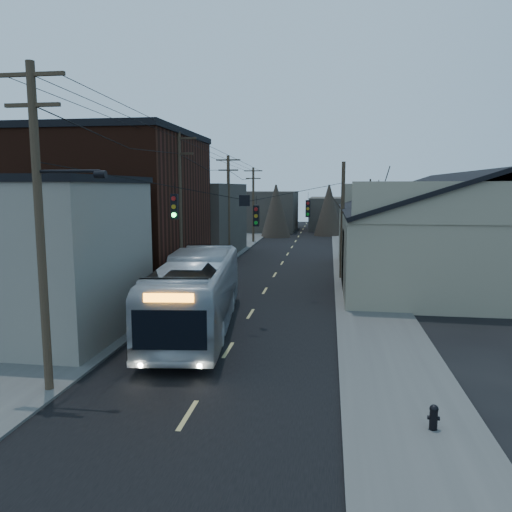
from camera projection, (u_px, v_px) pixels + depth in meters
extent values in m
plane|color=black|center=(166.00, 451.00, 12.82)|extent=(160.00, 160.00, 0.00)
cube|color=black|center=(280.00, 267.00, 42.22)|extent=(9.00, 110.00, 0.02)
cube|color=#474744|center=(205.00, 264.00, 43.14)|extent=(4.00, 110.00, 0.12)
cube|color=#474744|center=(358.00, 268.00, 41.28)|extent=(4.00, 110.00, 0.12)
cube|color=slate|center=(36.00, 259.00, 22.44)|extent=(8.00, 8.00, 7.00)
cube|color=black|center=(116.00, 213.00, 33.16)|extent=(10.00, 12.00, 10.00)
cube|color=#38312D|center=(190.00, 220.00, 48.97)|extent=(9.00, 14.00, 7.00)
cube|color=gray|center=(457.00, 247.00, 35.11)|extent=(16.00, 20.00, 5.00)
cube|color=black|center=(400.00, 193.00, 35.16)|extent=(8.16, 20.60, 2.86)
cube|color=#38312D|center=(263.00, 211.00, 76.96)|extent=(10.00, 12.00, 6.00)
cube|color=#38312D|center=(348.00, 213.00, 80.07)|extent=(12.00, 14.00, 5.00)
cone|color=black|center=(369.00, 237.00, 30.99)|extent=(0.40, 0.40, 7.20)
cylinder|color=#382B1E|center=(40.00, 234.00, 15.75)|extent=(0.28, 0.28, 10.50)
cube|color=#382B1E|center=(31.00, 74.00, 15.08)|extent=(2.20, 0.12, 0.12)
cylinder|color=#382B1E|center=(180.00, 215.00, 30.48)|extent=(0.28, 0.28, 10.00)
cube|color=#382B1E|center=(178.00, 138.00, 29.85)|extent=(2.20, 0.12, 0.12)
cylinder|color=#382B1E|center=(229.00, 209.00, 45.22)|extent=(0.28, 0.28, 9.50)
cube|color=#382B1E|center=(228.00, 160.00, 44.62)|extent=(2.20, 0.12, 0.12)
cylinder|color=#382B1E|center=(253.00, 205.00, 59.95)|extent=(0.28, 0.28, 9.00)
cube|color=#382B1E|center=(253.00, 171.00, 59.39)|extent=(2.20, 0.12, 0.12)
cylinder|color=#382B1E|center=(342.00, 221.00, 36.02)|extent=(0.28, 0.28, 8.50)
cube|color=black|center=(175.00, 207.00, 19.63)|extent=(0.28, 0.20, 1.00)
cube|color=black|center=(256.00, 216.00, 23.75)|extent=(0.28, 0.20, 1.00)
cube|color=black|center=(308.00, 209.00, 29.30)|extent=(0.28, 0.20, 1.00)
imported|color=#A4AAB0|center=(197.00, 293.00, 23.40)|extent=(4.45, 13.08, 3.57)
imported|color=#B8BAC1|center=(222.00, 263.00, 39.45)|extent=(1.98, 4.49, 1.43)
cylinder|color=black|center=(433.00, 420.00, 13.66)|extent=(0.22, 0.22, 0.56)
sphere|color=black|center=(434.00, 409.00, 13.62)|extent=(0.24, 0.24, 0.24)
cylinder|color=black|center=(434.00, 418.00, 13.65)|extent=(0.34, 0.14, 0.11)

